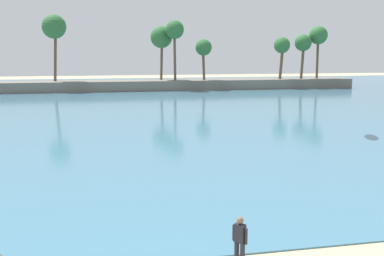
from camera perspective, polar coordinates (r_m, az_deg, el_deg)
name	(u,v)px	position (r m, az deg, el deg)	size (l,w,h in m)	color
sea	(113,99)	(67.56, -9.81, 3.66)	(220.00, 107.40, 0.06)	teal
palm_headland	(130,74)	(81.18, -7.77, 6.67)	(89.75, 6.21, 13.02)	slate
person_at_waterline	(240,241)	(14.50, 6.00, -13.89)	(0.37, 0.46, 1.67)	#23232D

